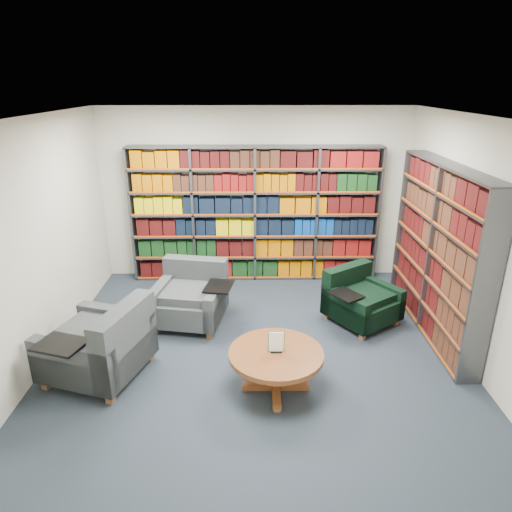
{
  "coord_description": "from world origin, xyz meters",
  "views": [
    {
      "loc": [
        -0.06,
        -4.85,
        3.14
      ],
      "look_at": [
        0.0,
        0.6,
        1.05
      ],
      "focal_mm": 32.0,
      "sensor_mm": 36.0,
      "label": 1
    }
  ],
  "objects_px": {
    "chair_teal_left": "(192,298)",
    "coffee_table": "(276,360)",
    "chair_green_right": "(358,300)",
    "chair_teal_front": "(104,348)"
  },
  "relations": [
    {
      "from": "chair_teal_left",
      "to": "coffee_table",
      "type": "xyz_separation_m",
      "value": [
        1.09,
        -1.59,
        0.05
      ]
    },
    {
      "from": "chair_teal_left",
      "to": "chair_green_right",
      "type": "distance_m",
      "value": 2.32
    },
    {
      "from": "chair_teal_left",
      "to": "coffee_table",
      "type": "height_order",
      "value": "chair_teal_left"
    },
    {
      "from": "chair_green_right",
      "to": "coffee_table",
      "type": "relative_size",
      "value": 1.12
    },
    {
      "from": "chair_green_right",
      "to": "coffee_table",
      "type": "distance_m",
      "value": 1.98
    },
    {
      "from": "chair_teal_left",
      "to": "coffee_table",
      "type": "distance_m",
      "value": 1.93
    },
    {
      "from": "chair_green_right",
      "to": "chair_teal_front",
      "type": "relative_size",
      "value": 0.87
    },
    {
      "from": "coffee_table",
      "to": "chair_teal_left",
      "type": "bearing_deg",
      "value": 124.39
    },
    {
      "from": "chair_teal_left",
      "to": "chair_teal_front",
      "type": "height_order",
      "value": "chair_teal_front"
    },
    {
      "from": "coffee_table",
      "to": "chair_teal_front",
      "type": "bearing_deg",
      "value": 171.62
    }
  ]
}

